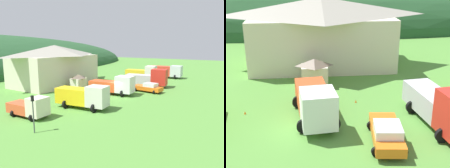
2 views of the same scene
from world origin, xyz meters
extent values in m
plane|color=#518C38|center=(0.00, 0.00, 0.00)|extent=(200.00, 200.00, 0.00)
cube|color=beige|center=(2.40, 16.45, 3.07)|extent=(16.85, 9.86, 6.13)
pyramid|color=gray|center=(2.40, 16.45, 7.21)|extent=(18.19, 10.65, 2.15)
cube|color=beige|center=(1.24, 9.04, 1.06)|extent=(2.67, 2.09, 2.11)
pyramid|color=#6B5B4C|center=(1.24, 9.04, 2.48)|extent=(2.89, 2.26, 0.74)
cube|color=beige|center=(-14.37, 1.62, 1.46)|extent=(2.17, 1.89, 2.11)
cube|color=black|center=(-14.36, 1.53, 1.92)|extent=(1.19, 1.49, 0.68)
cube|color=#DB512D|center=(-14.48, 4.23, 0.98)|extent=(2.24, 3.52, 1.17)
cylinder|color=black|center=(-13.47, 1.66, 0.40)|extent=(0.80, 0.30, 0.80)
cylinder|color=black|center=(-15.26, 1.58, 0.40)|extent=(0.80, 0.30, 0.80)
cylinder|color=black|center=(-13.61, 4.79, 0.40)|extent=(0.80, 0.30, 0.80)
cylinder|color=black|center=(-15.40, 4.71, 0.40)|extent=(0.80, 0.30, 0.80)
cube|color=silver|center=(-8.09, -2.15, 1.86)|extent=(2.49, 2.76, 2.63)
cube|color=black|center=(-8.08, -2.27, 2.44)|extent=(1.42, 2.14, 0.84)
cube|color=yellow|center=(-8.53, 1.45, 1.59)|extent=(2.76, 4.96, 2.08)
cylinder|color=black|center=(-7.15, -2.03, 0.55)|extent=(1.10, 0.30, 1.10)
cylinder|color=black|center=(-9.04, -2.26, 0.55)|extent=(1.10, 0.30, 1.10)
cylinder|color=black|center=(-7.67, 2.27, 0.55)|extent=(1.10, 0.30, 1.10)
cylinder|color=black|center=(-9.56, 2.04, 0.55)|extent=(1.10, 0.30, 1.10)
cube|color=white|center=(1.20, -1.02, 1.90)|extent=(2.79, 2.94, 2.70)
cube|color=black|center=(1.21, -1.16, 2.49)|extent=(1.57, 2.28, 0.86)
cube|color=#E04C23|center=(0.82, 2.81, 1.37)|extent=(3.02, 5.23, 1.63)
cylinder|color=black|center=(2.31, -0.91, 0.55)|extent=(1.10, 0.30, 1.10)
cylinder|color=black|center=(0.08, -1.13, 0.55)|extent=(1.10, 0.30, 1.10)
cylinder|color=black|center=(1.86, 3.67, 0.55)|extent=(1.10, 0.30, 1.10)
cylinder|color=black|center=(-0.37, 3.45, 0.55)|extent=(1.10, 0.30, 1.10)
cube|color=red|center=(10.85, -3.38, 2.09)|extent=(2.68, 3.15, 3.08)
cube|color=black|center=(10.87, -3.52, 2.77)|extent=(1.53, 2.44, 0.99)
cube|color=#B2B2B7|center=(10.35, 0.71, 1.45)|extent=(2.98, 5.60, 1.80)
cylinder|color=black|center=(11.87, -3.25, 0.55)|extent=(1.10, 0.30, 1.10)
cylinder|color=black|center=(9.84, -3.50, 0.55)|extent=(1.10, 0.30, 1.10)
cylinder|color=black|center=(11.26, 1.63, 0.55)|extent=(1.10, 0.30, 1.10)
cylinder|color=black|center=(9.23, 1.38, 0.55)|extent=(1.10, 0.30, 1.10)
cube|color=silver|center=(17.18, 0.99, 2.05)|extent=(2.49, 2.40, 3.01)
cube|color=black|center=(17.19, 0.88, 2.72)|extent=(1.39, 1.87, 0.96)
cube|color=gold|center=(16.89, 4.54, 1.53)|extent=(2.71, 5.09, 1.97)
cylinder|color=black|center=(18.19, 1.07, 0.55)|extent=(1.10, 0.30, 1.10)
cylinder|color=black|center=(16.18, 0.90, 0.55)|extent=(1.10, 0.30, 1.10)
cylinder|color=black|center=(17.83, 5.35, 0.55)|extent=(1.10, 0.30, 1.10)
cylinder|color=black|center=(15.83, 5.19, 0.55)|extent=(1.10, 0.30, 1.10)
cube|color=silver|center=(24.39, -2.83, 1.88)|extent=(2.71, 2.71, 2.65)
cube|color=black|center=(24.39, -2.95, 2.46)|extent=(1.49, 2.14, 0.85)
cube|color=red|center=(24.19, 1.23, 1.75)|extent=(2.86, 5.65, 2.40)
cylinder|color=black|center=(25.53, -2.77, 0.55)|extent=(1.10, 0.30, 1.10)
cylinder|color=black|center=(23.24, -2.88, 0.55)|extent=(1.10, 0.30, 1.10)
cylinder|color=black|center=(25.29, 2.11, 0.55)|extent=(1.10, 0.30, 1.10)
cylinder|color=black|center=(23.00, 2.00, 0.55)|extent=(1.10, 0.30, 1.10)
cube|color=orange|center=(5.87, -3.03, 0.69)|extent=(2.56, 5.54, 0.70)
cube|color=silver|center=(5.80, -3.67, 1.35)|extent=(2.05, 2.33, 0.62)
cylinder|color=black|center=(6.54, -4.94, 0.34)|extent=(0.68, 0.24, 0.68)
cylinder|color=black|center=(4.80, -4.75, 0.34)|extent=(0.68, 0.24, 0.68)
cylinder|color=black|center=(6.94, -1.32, 0.34)|extent=(0.68, 0.24, 0.68)
cylinder|color=black|center=(5.20, -1.13, 0.34)|extent=(0.68, 0.24, 0.68)
cylinder|color=#4C4C51|center=(-17.31, -1.35, 1.57)|extent=(0.12, 0.12, 3.14)
cube|color=black|center=(-17.31, -1.35, 3.41)|extent=(0.20, 0.24, 0.55)
sphere|color=green|center=(-17.31, -1.22, 3.41)|extent=(0.14, 0.14, 0.14)
cone|color=orange|center=(4.82, 4.07, 0.00)|extent=(0.36, 0.36, 0.53)
cone|color=orange|center=(-4.88, 2.62, 0.00)|extent=(0.36, 0.36, 0.54)
camera|label=1|loc=(-30.20, -18.28, 8.34)|focal=35.26mm
camera|label=2|loc=(0.42, -22.62, 11.90)|focal=51.54mm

